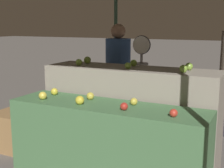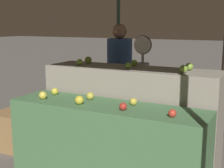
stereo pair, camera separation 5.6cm
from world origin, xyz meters
TOP-DOWN VIEW (x-y plane):
  - display_counter_front at (0.00, 0.00)m, footprint 2.03×0.55m
  - display_counter_back at (0.00, 0.60)m, footprint 2.03×0.55m
  - apple_front_0 at (-0.71, -0.11)m, footprint 0.08×0.08m
  - apple_front_1 at (-0.24, -0.11)m, footprint 0.09×0.09m
  - apple_front_2 at (0.24, -0.11)m, footprint 0.07×0.07m
  - apple_front_3 at (0.71, -0.11)m, footprint 0.07×0.07m
  - apple_front_4 at (-0.72, 0.12)m, footprint 0.08×0.08m
  - apple_front_5 at (-0.25, 0.11)m, footprint 0.08×0.08m
  - apple_front_6 at (0.25, 0.10)m, footprint 0.07×0.07m
  - apple_back_0 at (-0.64, 0.50)m, footprint 0.08×0.08m
  - apple_back_1 at (0.01, 0.50)m, footprint 0.07×0.07m
  - apple_back_2 at (0.63, 0.50)m, footprint 0.08×0.08m
  - apple_back_3 at (-0.64, 0.71)m, footprint 0.09×0.09m
  - apple_back_4 at (-0.01, 0.72)m, footprint 0.08×0.08m
  - apple_back_5 at (0.64, 0.70)m, footprint 0.08×0.08m
  - produce_scale at (-0.14, 1.30)m, footprint 0.25×0.20m
  - person_vendor_at_scale at (-0.59, 1.51)m, footprint 0.50×0.50m
  - wooden_crate_side at (-1.55, 0.30)m, footprint 0.49×0.49m

SIDE VIEW (x-z plane):
  - wooden_crate_side at x=-1.55m, z-range 0.00..0.49m
  - display_counter_front at x=0.00m, z-range 0.00..0.85m
  - display_counter_back at x=0.00m, z-range 0.00..1.14m
  - apple_front_3 at x=0.71m, z-range 0.85..0.92m
  - apple_front_6 at x=0.25m, z-range 0.85..0.92m
  - apple_front_2 at x=0.24m, z-range 0.85..0.92m
  - apple_front_4 at x=-0.72m, z-range 0.85..0.93m
  - apple_front_5 at x=-0.25m, z-range 0.85..0.93m
  - apple_front_0 at x=-0.71m, z-range 0.85..0.93m
  - apple_front_1 at x=-0.24m, z-range 0.85..0.94m
  - person_vendor_at_scale at x=-0.59m, z-range 0.12..1.76m
  - produce_scale at x=-0.14m, z-range 0.32..1.81m
  - apple_back_1 at x=0.01m, z-range 1.14..1.22m
  - apple_back_0 at x=-0.64m, z-range 1.14..1.22m
  - apple_back_4 at x=-0.01m, z-range 1.14..1.22m
  - apple_back_2 at x=0.63m, z-range 1.14..1.22m
  - apple_back_5 at x=0.64m, z-range 1.14..1.23m
  - apple_back_3 at x=-0.64m, z-range 1.14..1.23m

